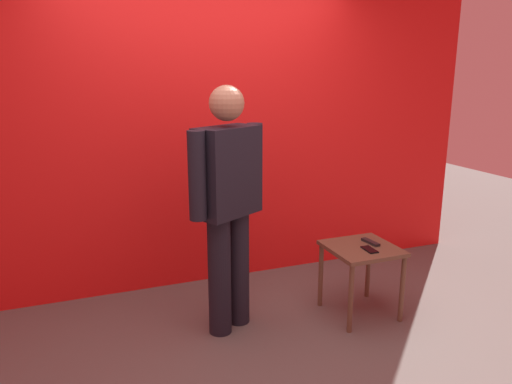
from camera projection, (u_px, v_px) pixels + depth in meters
The scene contains 6 objects.
ground_plane at pixel (269, 359), 3.13m from camera, with size 12.00×12.00×0.00m, color #59544F.
back_wall_red at pixel (205, 117), 4.05m from camera, with size 5.08×0.12×2.86m, color red.
standing_person at pixel (228, 198), 3.30m from camera, with size 0.64×0.43×1.72m.
side_table at pixel (361, 257), 3.62m from camera, with size 0.50×0.50×0.54m.
cell_phone at pixel (369, 250), 3.52m from camera, with size 0.07×0.14×0.01m, color black.
tv_remote at pixel (370, 242), 3.67m from camera, with size 0.04×0.17×0.02m, color black.
Camera 1 is at (-1.08, -2.56, 1.80)m, focal length 34.10 mm.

